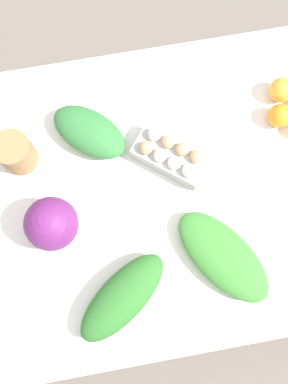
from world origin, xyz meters
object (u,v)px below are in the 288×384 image
Objects in this scene: greens_bunch_kale at (122,297)px; orange_2 at (281,90)px; egg_carton at (171,155)px; cabbage_purple at (51,224)px; paper_bag at (16,153)px; orange_3 at (280,116)px; greens_bunch_dandelion at (223,256)px; greens_bunch_scallion at (89,132)px.

greens_bunch_kale is 3.98× the size of orange_2.
egg_carton is at bearing 21.44° from orange_2.
paper_bag is at bearing -71.21° from cabbage_purple.
greens_bunch_kale is 0.78m from orange_3.
greens_bunch_dandelion is 0.51m from orange_3.
cabbage_purple is 0.64× the size of egg_carton.
paper_bag reaches higher than greens_bunch_kale.
orange_2 is (-0.31, -0.51, 0.01)m from greens_bunch_dandelion.
cabbage_purple reaches higher than greens_bunch_scallion.
cabbage_purple is 0.44m from egg_carton.
greens_bunch_dandelion is 0.60m from orange_2.
paper_bag is 0.37× the size of greens_bunch_dandelion.
egg_carton reaches higher than orange_2.
greens_bunch_kale is at bearing 117.36° from paper_bag.
orange_2 is at bearing -121.64° from greens_bunch_dandelion.
greens_bunch_kale is (0.23, 0.41, 0.00)m from egg_carton.
orange_2 is (-0.90, -0.07, -0.02)m from paper_bag.
greens_bunch_kale is 1.25× the size of greens_bunch_scallion.
cabbage_purple reaches higher than greens_bunch_dandelion.
cabbage_purple is 0.33m from greens_bunch_scallion.
cabbage_purple is 0.82m from orange_3.
paper_bag reaches higher than orange_2.
egg_carton reaches higher than greens_bunch_dandelion.
egg_carton is 0.36m from greens_bunch_dandelion.
egg_carton is 3.15× the size of orange_2.
egg_carton is 0.99× the size of greens_bunch_scallion.
paper_bag reaches higher than orange_3.
paper_bag is 1.65× the size of orange_3.
greens_bunch_scallion is (-0.15, -0.29, -0.04)m from cabbage_purple.
greens_bunch_dandelion is at bearing 159.64° from cabbage_purple.
paper_bag is at bearing 8.88° from greens_bunch_scallion.
cabbage_purple is at bearing 61.89° from greens_bunch_scallion.
greens_bunch_scallion is (0.02, -0.54, -0.00)m from greens_bunch_kale.
greens_bunch_scallion is 3.36× the size of orange_3.
greens_bunch_dandelion is at bearing 58.36° from orange_2.
greens_bunch_kale is at bearing 92.17° from greens_bunch_scallion.
cabbage_purple is at bearing 61.34° from egg_carton.
orange_3 is (-0.87, 0.02, -0.03)m from paper_bag.
cabbage_purple reaches higher than paper_bag.
egg_carton is at bearing 169.70° from paper_bag.
orange_3 is at bearing -129.92° from egg_carton.
paper_bag is 0.73m from greens_bunch_dandelion.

